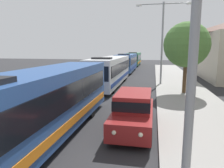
{
  "coord_description": "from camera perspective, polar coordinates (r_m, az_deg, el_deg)",
  "views": [
    {
      "loc": [
        3.3,
        3.79,
        3.95
      ],
      "look_at": [
        0.5,
        17.6,
        1.55
      ],
      "focal_mm": 33.09,
      "sensor_mm": 36.0,
      "label": 1
    }
  ],
  "objects": [
    {
      "name": "streetlamp_mid",
      "position": [
        23.3,
        13.75,
        12.99
      ],
      "size": [
        5.71,
        0.28,
        8.66
      ],
      "color": "gray",
      "rests_on": "sidewalk"
    },
    {
      "name": "bus_second_in_line",
      "position": [
        22.35,
        -0.48,
        3.86
      ],
      "size": [
        2.58,
        12.18,
        3.21
      ],
      "color": "silver",
      "rests_on": "ground_plane"
    },
    {
      "name": "white_suv",
      "position": [
        10.16,
        5.93,
        -7.09
      ],
      "size": [
        1.86,
        4.71,
        1.9
      ],
      "color": "maroon",
      "rests_on": "ground_plane"
    },
    {
      "name": "bus_fourth_in_line",
      "position": [
        49.48,
        6.15,
        7.0
      ],
      "size": [
        2.58,
        10.85,
        3.21
      ],
      "color": "#33724C",
      "rests_on": "ground_plane"
    },
    {
      "name": "bus_lead",
      "position": [
        9.51,
        -17.9,
        -4.57
      ],
      "size": [
        2.58,
        11.51,
        3.21
      ],
      "color": "#284C8C",
      "rests_on": "ground_plane"
    },
    {
      "name": "bus_middle",
      "position": [
        35.89,
        4.09,
        6.04
      ],
      "size": [
        2.58,
        11.46,
        3.21
      ],
      "color": "#284C8C",
      "rests_on": "ground_plane"
    },
    {
      "name": "roadside_tree",
      "position": [
        18.88,
        19.91,
        10.14
      ],
      "size": [
        3.84,
        3.84,
        6.08
      ],
      "color": "#4C3823",
      "rests_on": "sidewalk"
    }
  ]
}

